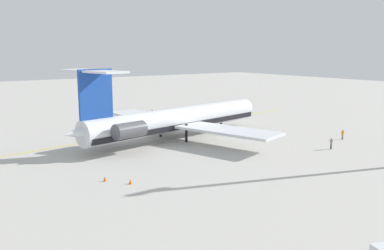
% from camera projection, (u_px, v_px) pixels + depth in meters
% --- Properties ---
extents(ground, '(297.93, 297.93, 0.00)m').
position_uv_depth(ground, '(175.00, 128.00, 79.34)').
color(ground, '#B7B5AD').
extents(main_jetliner, '(41.50, 36.91, 12.14)m').
position_uv_depth(main_jetliner, '(173.00, 120.00, 69.01)').
color(main_jetliner, silver).
rests_on(main_jetliner, ground).
extents(ground_crew_near_nose, '(0.35, 0.29, 1.67)m').
position_uv_depth(ground_crew_near_nose, '(343.00, 133.00, 69.22)').
color(ground_crew_near_nose, black).
rests_on(ground_crew_near_nose, ground).
extents(ground_crew_near_tail, '(0.26, 0.40, 1.65)m').
position_uv_depth(ground_crew_near_tail, '(192.00, 110.00, 96.36)').
color(ground_crew_near_tail, black).
rests_on(ground_crew_near_tail, ground).
extents(ground_crew_portside, '(0.28, 0.45, 1.76)m').
position_uv_depth(ground_crew_portside, '(331.00, 142.00, 62.38)').
color(ground_crew_portside, black).
rests_on(ground_crew_portside, ground).
extents(ground_crew_starboard, '(0.32, 0.35, 1.75)m').
position_uv_depth(ground_crew_starboard, '(152.00, 112.00, 92.92)').
color(ground_crew_starboard, black).
rests_on(ground_crew_starboard, ground).
extents(safety_cone_nose, '(0.40, 0.40, 0.55)m').
position_uv_depth(safety_cone_nose, '(202.00, 114.00, 95.30)').
color(safety_cone_nose, '#EA590F').
rests_on(safety_cone_nose, ground).
extents(safety_cone_wingtip, '(0.40, 0.40, 0.55)m').
position_uv_depth(safety_cone_wingtip, '(130.00, 182.00, 46.22)').
color(safety_cone_wingtip, '#EA590F').
rests_on(safety_cone_wingtip, ground).
extents(safety_cone_tail, '(0.40, 0.40, 0.55)m').
position_uv_depth(safety_cone_tail, '(105.00, 179.00, 47.18)').
color(safety_cone_tail, '#EA590F').
rests_on(safety_cone_tail, ground).
extents(taxiway_centreline, '(80.09, 13.11, 0.01)m').
position_uv_depth(taxiway_centreline, '(154.00, 131.00, 76.97)').
color(taxiway_centreline, gold).
rests_on(taxiway_centreline, ground).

